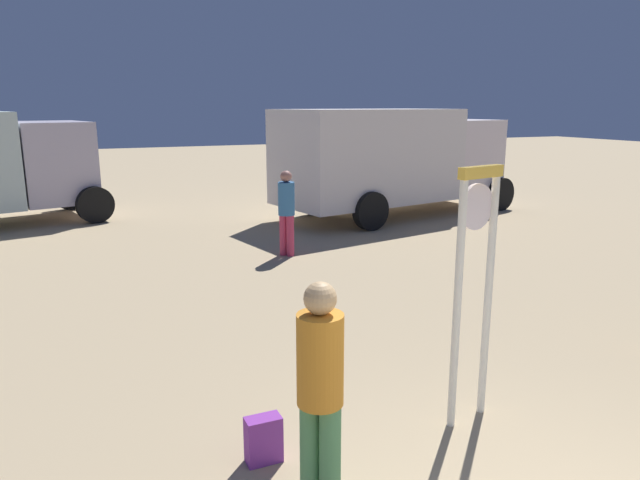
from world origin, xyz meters
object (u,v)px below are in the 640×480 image
object	(u,v)px
person_near_clock	(320,386)
backpack	(263,440)
person_distant	(286,209)
box_truck_near	(390,157)
standing_clock	(474,269)

from	to	relation	value
person_near_clock	backpack	distance (m)	1.04
person_near_clock	person_distant	bearing A→B (deg)	71.38
backpack	box_truck_near	bearing A→B (deg)	54.47
standing_clock	person_distant	distance (m)	6.33
person_near_clock	box_truck_near	xyz separation A→B (m)	(6.26, 9.74, 0.59)
standing_clock	backpack	xyz separation A→B (m)	(-1.93, 0.11, -1.24)
person_distant	box_truck_near	bearing A→B (deg)	36.08
standing_clock	person_distant	bearing A→B (deg)	84.70
person_distant	standing_clock	bearing A→B (deg)	-95.30
backpack	box_truck_near	size ratio (longest dim) A/B	0.06
box_truck_near	backpack	bearing A→B (deg)	-125.53
backpack	person_distant	size ratio (longest dim) A/B	0.24
standing_clock	backpack	world-z (taller)	standing_clock
standing_clock	person_distant	xyz separation A→B (m)	(0.58, 6.28, -0.52)
standing_clock	person_near_clock	world-z (taller)	standing_clock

